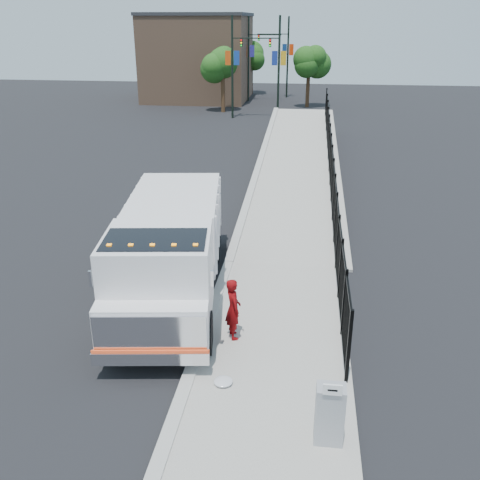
# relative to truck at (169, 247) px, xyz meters

# --- Properties ---
(ground) EXTENTS (120.00, 120.00, 0.00)m
(ground) POSITION_rel_truck_xyz_m (1.37, -1.63, -1.62)
(ground) COLOR black
(ground) RESTS_ON ground
(sidewalk) EXTENTS (3.55, 12.00, 0.12)m
(sidewalk) POSITION_rel_truck_xyz_m (3.29, -3.63, -1.56)
(sidewalk) COLOR #9E998E
(sidewalk) RESTS_ON ground
(curb) EXTENTS (0.30, 12.00, 0.16)m
(curb) POSITION_rel_truck_xyz_m (1.37, -3.63, -1.54)
(curb) COLOR #ADAAA3
(curb) RESTS_ON ground
(ramp) EXTENTS (3.95, 24.06, 3.19)m
(ramp) POSITION_rel_truck_xyz_m (3.49, 14.37, -1.62)
(ramp) COLOR #9E998E
(ramp) RESTS_ON ground
(iron_fence) EXTENTS (0.10, 28.00, 1.80)m
(iron_fence) POSITION_rel_truck_xyz_m (4.92, 10.37, -0.72)
(iron_fence) COLOR black
(iron_fence) RESTS_ON ground
(truck) EXTENTS (3.75, 8.67, 2.87)m
(truck) POSITION_rel_truck_xyz_m (0.00, 0.00, 0.00)
(truck) COLOR black
(truck) RESTS_ON ground
(worker) EXTENTS (0.58, 0.70, 1.63)m
(worker) POSITION_rel_truck_xyz_m (2.15, -2.11, -0.68)
(worker) COLOR #6D0608
(worker) RESTS_ON sidewalk
(utility_cabinet) EXTENTS (0.55, 0.40, 1.25)m
(utility_cabinet) POSITION_rel_truck_xyz_m (4.47, -5.50, -0.87)
(utility_cabinet) COLOR gray
(utility_cabinet) RESTS_ON sidewalk
(arrow_sign) EXTENTS (0.35, 0.04, 0.22)m
(arrow_sign) POSITION_rel_truck_xyz_m (4.47, -5.72, -0.14)
(arrow_sign) COLOR white
(arrow_sign) RESTS_ON utility_cabinet
(debris) EXTENTS (0.43, 0.43, 0.11)m
(debris) POSITION_rel_truck_xyz_m (2.19, -4.04, -1.44)
(debris) COLOR silver
(debris) RESTS_ON sidewalk
(light_pole_0) EXTENTS (3.77, 0.22, 8.00)m
(light_pole_0) POSITION_rel_truck_xyz_m (-2.29, 31.30, 2.75)
(light_pole_0) COLOR black
(light_pole_0) RESTS_ON ground
(light_pole_1) EXTENTS (3.77, 0.22, 8.00)m
(light_pole_1) POSITION_rel_truck_xyz_m (0.87, 31.44, 2.75)
(light_pole_1) COLOR black
(light_pole_1) RESTS_ON ground
(light_pole_2) EXTENTS (3.77, 0.22, 8.00)m
(light_pole_2) POSITION_rel_truck_xyz_m (-2.14, 41.69, 2.75)
(light_pole_2) COLOR black
(light_pole_2) RESTS_ON ground
(light_pole_3) EXTENTS (3.78, 0.22, 8.00)m
(light_pole_3) POSITION_rel_truck_xyz_m (0.99, 44.85, 2.75)
(light_pole_3) COLOR black
(light_pole_3) RESTS_ON ground
(tree_0) EXTENTS (2.72, 2.72, 5.36)m
(tree_0) POSITION_rel_truck_xyz_m (-3.86, 34.31, 2.33)
(tree_0) COLOR #382314
(tree_0) RESTS_ON ground
(tree_1) EXTENTS (2.33, 2.33, 5.17)m
(tree_1) POSITION_rel_truck_xyz_m (3.55, 38.23, 2.31)
(tree_1) COLOR #382314
(tree_1) RESTS_ON ground
(tree_2) EXTENTS (2.70, 2.70, 5.35)m
(tree_2) POSITION_rel_truck_xyz_m (-2.77, 47.57, 2.33)
(tree_2) COLOR #382314
(tree_2) RESTS_ON ground
(building) EXTENTS (10.00, 10.00, 8.00)m
(building) POSITION_rel_truck_xyz_m (-7.63, 42.37, 2.38)
(building) COLOR #8C664C
(building) RESTS_ON ground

